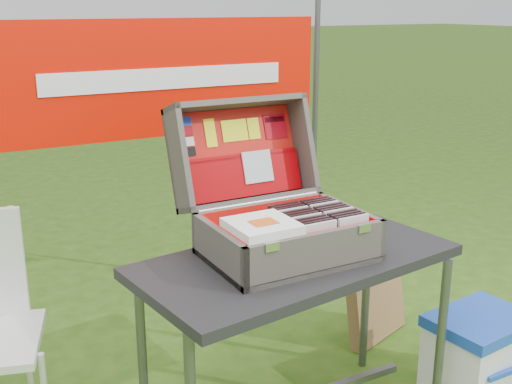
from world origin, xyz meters
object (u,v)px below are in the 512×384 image
suitcase (280,185)px  cooler (478,355)px  cardboard_box (375,297)px  table (294,345)px

suitcase → cooler: suitcase is taller
suitcase → cardboard_box: (0.79, 0.36, -0.79)m
cooler → cardboard_box: bearing=90.0°
cardboard_box → table: bearing=-169.4°
table → suitcase: size_ratio=2.05×
suitcase → cardboard_box: bearing=24.6°
suitcase → cooler: (0.85, -0.25, -0.82)m
cooler → cardboard_box: (-0.07, 0.61, 0.03)m
cooler → cardboard_box: size_ratio=0.97×
suitcase → cardboard_box: size_ratio=1.33×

